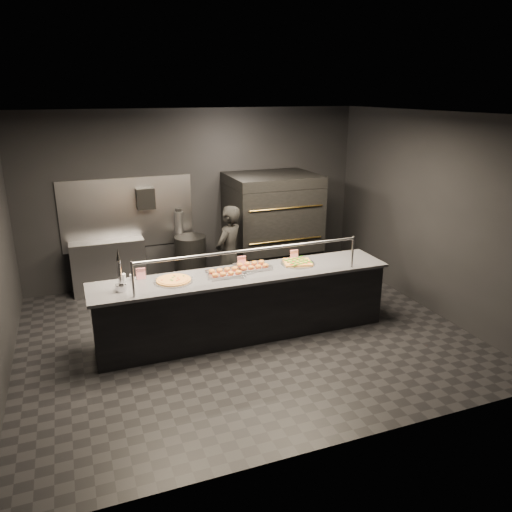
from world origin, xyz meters
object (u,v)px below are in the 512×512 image
object	(u,v)px
fire_extinguisher	(179,224)
round_pizza	(174,280)
service_counter	(244,304)
worker	(229,255)
towel_dispenser	(145,198)
slider_tray_a	(225,273)
beer_tap	(120,279)
prep_shelf	(109,266)
square_pizza	(298,262)
pizza_oven	(272,228)
slider_tray_b	(253,266)
trash_bin	(191,261)

from	to	relation	value
fire_extinguisher	round_pizza	bearing A→B (deg)	-104.27
service_counter	worker	xyz separation A→B (m)	(0.17, 1.18, 0.33)
towel_dispenser	worker	world-z (taller)	towel_dispenser
towel_dispenser	slider_tray_a	distance (m)	2.52
beer_tap	worker	size ratio (longest dim) A/B	0.34
prep_shelf	beer_tap	bearing A→B (deg)	-90.56
square_pizza	worker	world-z (taller)	worker
pizza_oven	towel_dispenser	size ratio (longest dim) A/B	5.46
pizza_oven	fire_extinguisher	bearing A→B (deg)	162.11
prep_shelf	pizza_oven	bearing A→B (deg)	-8.54
slider_tray_b	trash_bin	xyz separation A→B (m)	(-0.43, 1.94, -0.50)
service_counter	slider_tray_b	world-z (taller)	service_counter
prep_shelf	slider_tray_b	xyz separation A→B (m)	(1.79, -2.17, 0.50)
trash_bin	slider_tray_a	bearing A→B (deg)	-90.30
service_counter	square_pizza	distance (m)	0.98
trash_bin	worker	distance (m)	1.06
beer_tap	trash_bin	bearing A→B (deg)	57.05
beer_tap	fire_extinguisher	bearing A→B (deg)	62.49
round_pizza	trash_bin	size ratio (longest dim) A/B	0.57
slider_tray_a	square_pizza	distance (m)	1.10
square_pizza	towel_dispenser	bearing A→B (deg)	127.34
square_pizza	worker	xyz separation A→B (m)	(-0.68, 1.08, -0.14)
pizza_oven	beer_tap	xyz separation A→B (m)	(-2.82, -1.94, 0.11)
slider_tray_b	worker	distance (m)	1.04
prep_shelf	towel_dispenser	distance (m)	1.31
slider_tray_b	square_pizza	size ratio (longest dim) A/B	1.15
slider_tray_a	trash_bin	distance (m)	2.12
round_pizza	square_pizza	world-z (taller)	square_pizza
fire_extinguisher	round_pizza	size ratio (longest dim) A/B	0.98
towel_dispenser	prep_shelf	bearing A→B (deg)	-174.29
towel_dispenser	round_pizza	distance (m)	2.43
beer_tap	worker	bearing A→B (deg)	34.33
pizza_oven	worker	bearing A→B (deg)	-145.07
service_counter	beer_tap	distance (m)	1.73
pizza_oven	square_pizza	size ratio (longest dim) A/B	3.92
fire_extinguisher	slider_tray_a	distance (m)	2.37
slider_tray_b	slider_tray_a	bearing A→B (deg)	-164.94
square_pizza	trash_bin	bearing A→B (deg)	118.72
round_pizza	worker	bearing A→B (deg)	45.51
prep_shelf	worker	world-z (taller)	worker
service_counter	slider_tray_b	distance (m)	0.54
service_counter	worker	distance (m)	1.24
square_pizza	trash_bin	size ratio (longest dim) A/B	0.54
worker	slider_tray_b	bearing A→B (deg)	51.48
slider_tray_b	worker	world-z (taller)	worker
fire_extinguisher	slider_tray_b	distance (m)	2.32
prep_shelf	beer_tap	xyz separation A→B (m)	(-0.02, -2.36, 0.62)
prep_shelf	slider_tray_b	size ratio (longest dim) A/B	2.14
pizza_oven	trash_bin	world-z (taller)	pizza_oven
towel_dispenser	square_pizza	world-z (taller)	towel_dispenser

